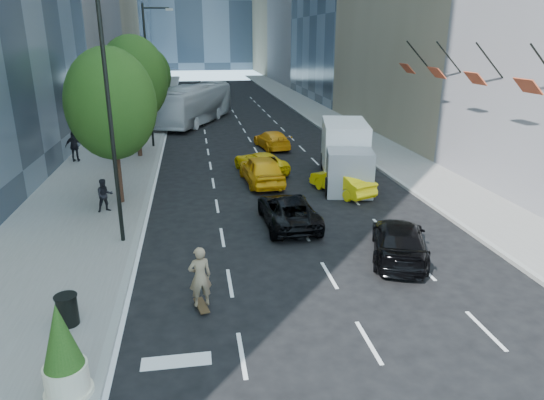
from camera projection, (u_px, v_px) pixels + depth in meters
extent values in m
plane|color=black|center=(301.00, 277.00, 16.90)|extent=(160.00, 160.00, 0.00)
cube|color=slate|center=(131.00, 129.00, 43.56)|extent=(6.00, 120.00, 0.15)
cube|color=slate|center=(335.00, 123.00, 46.45)|extent=(4.00, 120.00, 0.15)
cylinder|color=black|center=(110.00, 116.00, 18.00)|extent=(0.16, 0.16, 10.00)
cylinder|color=black|center=(148.00, 78.00, 34.83)|extent=(0.16, 0.16, 10.00)
cylinder|color=black|center=(156.00, 8.00, 33.46)|extent=(1.80, 0.12, 0.12)
cube|color=#99998C|center=(169.00, 9.00, 33.63)|extent=(0.50, 0.22, 0.15)
cylinder|color=black|center=(118.00, 171.00, 23.67)|extent=(0.30, 0.30, 3.15)
ellipsoid|color=#173A10|center=(111.00, 104.00, 22.63)|extent=(4.20, 4.20, 5.25)
cylinder|color=black|center=(138.00, 131.00, 32.98)|extent=(0.30, 0.30, 3.38)
ellipsoid|color=#173A10|center=(133.00, 79.00, 31.86)|extent=(4.50, 4.50, 5.62)
cylinder|color=black|center=(152.00, 108.00, 45.21)|extent=(0.30, 0.30, 2.93)
ellipsoid|color=#173A10|center=(149.00, 75.00, 44.24)|extent=(3.90, 3.90, 4.88)
cylinder|color=black|center=(164.00, 87.00, 52.45)|extent=(0.14, 0.14, 5.20)
imported|color=black|center=(163.00, 72.00, 51.93)|extent=(2.48, 0.53, 1.00)
cube|color=#A34025|center=(528.00, 86.00, 20.32)|extent=(0.64, 1.30, 0.64)
cylinder|color=black|center=(490.00, 60.00, 23.88)|extent=(1.75, 0.08, 1.75)
cube|color=#A34025|center=(475.00, 78.00, 24.06)|extent=(0.64, 1.30, 0.64)
cylinder|color=black|center=(449.00, 57.00, 27.62)|extent=(1.75, 0.08, 1.75)
cube|color=#A34025|center=(437.00, 73.00, 27.80)|extent=(0.64, 1.30, 0.64)
cylinder|color=black|center=(418.00, 55.00, 31.36)|extent=(1.75, 0.08, 1.75)
cube|color=#A34025|center=(407.00, 68.00, 31.54)|extent=(0.64, 1.30, 0.64)
imported|color=#806B50|center=(200.00, 281.00, 14.64)|extent=(0.79, 0.61, 1.94)
imported|color=black|center=(288.00, 210.00, 21.44)|extent=(2.32, 4.84, 1.33)
imported|color=black|center=(399.00, 240.00, 18.22)|extent=(3.47, 5.16, 1.39)
imported|color=#F1A70C|center=(262.00, 170.00, 27.43)|extent=(2.31, 4.94, 1.63)
imported|color=yellow|center=(342.00, 181.00, 25.74)|extent=(2.83, 4.28, 1.33)
imported|color=yellow|center=(260.00, 162.00, 29.82)|extent=(3.36, 4.93, 1.25)
imported|color=#FFA30D|center=(272.00, 140.00, 36.21)|extent=(2.54, 4.72, 1.30)
imported|color=white|center=(195.00, 104.00, 46.49)|extent=(7.78, 13.22, 3.63)
cube|color=white|center=(344.00, 145.00, 28.50)|extent=(3.41, 5.12, 2.76)
cube|color=gray|center=(349.00, 173.00, 25.44)|extent=(2.74, 2.50, 2.35)
cylinder|color=black|center=(329.00, 187.00, 25.32)|extent=(0.57, 1.08, 1.02)
cylinder|color=black|center=(370.00, 187.00, 25.21)|extent=(0.57, 1.08, 1.02)
cylinder|color=black|center=(324.00, 161.00, 30.55)|extent=(0.57, 1.08, 1.02)
cylinder|color=black|center=(358.00, 162.00, 30.44)|extent=(0.57, 1.08, 1.02)
imported|color=black|center=(105.00, 195.00, 22.58)|extent=(0.94, 0.85, 1.58)
imported|color=black|center=(75.00, 146.00, 31.66)|extent=(1.19, 0.54, 2.00)
cylinder|color=black|center=(67.00, 311.00, 13.75)|extent=(0.59, 0.59, 0.88)
cylinder|color=beige|center=(67.00, 380.00, 11.05)|extent=(0.98, 0.98, 0.79)
cone|color=#173A10|center=(60.00, 335.00, 10.67)|extent=(0.89, 0.89, 1.57)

